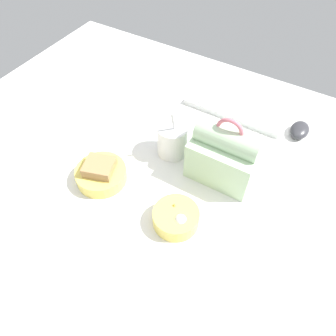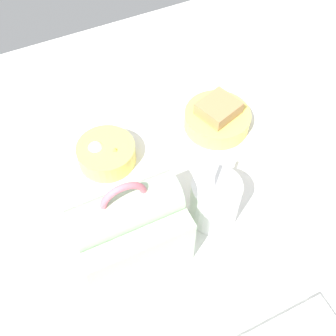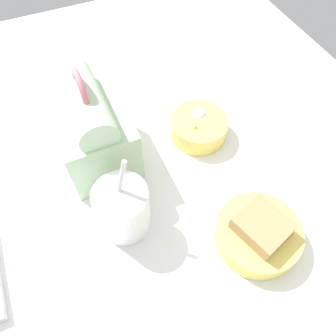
{
  "view_description": "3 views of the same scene",
  "coord_description": "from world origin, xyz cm",
  "px_view_note": "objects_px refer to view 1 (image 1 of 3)",
  "views": [
    {
      "loc": [
        32.56,
        -50.01,
        71.98
      ],
      "look_at": [
        5.05,
        -3.76,
        7.0
      ],
      "focal_mm": 35.0,
      "sensor_mm": 36.0,
      "label": 1
    },
    {
      "loc": [
        24.23,
        35.96,
        68.23
      ],
      "look_at": [
        5.05,
        -3.76,
        7.0
      ],
      "focal_mm": 45.0,
      "sensor_mm": 36.0,
      "label": 2
    },
    {
      "loc": [
        -23.43,
        8.7,
        52.77
      ],
      "look_at": [
        5.05,
        -3.76,
        7.0
      ],
      "focal_mm": 35.0,
      "sensor_mm": 36.0,
      "label": 3
    }
  ],
  "objects_px": {
    "soup_cup": "(172,139)",
    "computer_mouse": "(300,130)",
    "bento_bowl_snacks": "(176,217)",
    "keyboard": "(236,108)",
    "bento_bowl_sandwich": "(101,173)",
    "lunch_bag": "(225,155)"
  },
  "relations": [
    {
      "from": "lunch_bag",
      "to": "bento_bowl_sandwich",
      "type": "distance_m",
      "value": 0.33
    },
    {
      "from": "lunch_bag",
      "to": "soup_cup",
      "type": "height_order",
      "value": "lunch_bag"
    },
    {
      "from": "keyboard",
      "to": "soup_cup",
      "type": "distance_m",
      "value": 0.28
    },
    {
      "from": "soup_cup",
      "to": "bento_bowl_snacks",
      "type": "xyz_separation_m",
      "value": [
        0.12,
        -0.2,
        -0.03
      ]
    },
    {
      "from": "keyboard",
      "to": "computer_mouse",
      "type": "xyz_separation_m",
      "value": [
        0.21,
        -0.0,
        0.01
      ]
    },
    {
      "from": "bento_bowl_sandwich",
      "to": "computer_mouse",
      "type": "xyz_separation_m",
      "value": [
        0.4,
        0.44,
        -0.01
      ]
    },
    {
      "from": "keyboard",
      "to": "soup_cup",
      "type": "xyz_separation_m",
      "value": [
        -0.08,
        -0.26,
        0.04
      ]
    },
    {
      "from": "lunch_bag",
      "to": "computer_mouse",
      "type": "relative_size",
      "value": 2.47
    },
    {
      "from": "bento_bowl_snacks",
      "to": "soup_cup",
      "type": "bearing_deg",
      "value": 122.39
    },
    {
      "from": "bento_bowl_snacks",
      "to": "computer_mouse",
      "type": "relative_size",
      "value": 1.41
    },
    {
      "from": "bento_bowl_snacks",
      "to": "computer_mouse",
      "type": "height_order",
      "value": "bento_bowl_snacks"
    },
    {
      "from": "keyboard",
      "to": "lunch_bag",
      "type": "bearing_deg",
      "value": -74.86
    },
    {
      "from": "bento_bowl_snacks",
      "to": "keyboard",
      "type": "bearing_deg",
      "value": 95.0
    },
    {
      "from": "soup_cup",
      "to": "computer_mouse",
      "type": "bearing_deg",
      "value": 41.58
    },
    {
      "from": "bento_bowl_snacks",
      "to": "computer_mouse",
      "type": "xyz_separation_m",
      "value": [
        0.17,
        0.46,
        -0.01
      ]
    },
    {
      "from": "keyboard",
      "to": "bento_bowl_snacks",
      "type": "xyz_separation_m",
      "value": [
        0.04,
        -0.46,
        0.01
      ]
    },
    {
      "from": "lunch_bag",
      "to": "bento_bowl_sandwich",
      "type": "relative_size",
      "value": 1.45
    },
    {
      "from": "soup_cup",
      "to": "bento_bowl_sandwich",
      "type": "bearing_deg",
      "value": -121.53
    },
    {
      "from": "soup_cup",
      "to": "bento_bowl_snacks",
      "type": "height_order",
      "value": "soup_cup"
    },
    {
      "from": "bento_bowl_sandwich",
      "to": "computer_mouse",
      "type": "relative_size",
      "value": 1.7
    },
    {
      "from": "keyboard",
      "to": "lunch_bag",
      "type": "xyz_separation_m",
      "value": [
        0.07,
        -0.26,
        0.06
      ]
    },
    {
      "from": "lunch_bag",
      "to": "computer_mouse",
      "type": "xyz_separation_m",
      "value": [
        0.14,
        0.26,
        -0.06
      ]
    }
  ]
}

